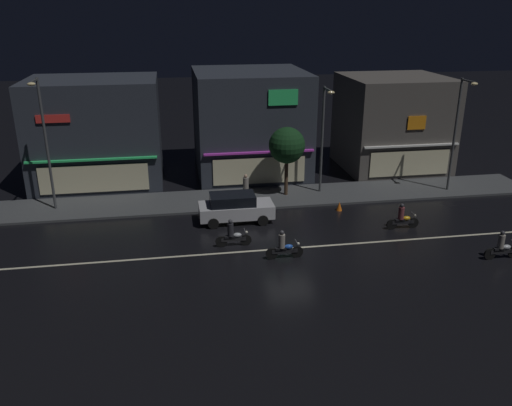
% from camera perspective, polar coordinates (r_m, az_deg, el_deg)
% --- Properties ---
extents(ground_plane, '(140.00, 140.00, 0.00)m').
position_cam_1_polar(ground_plane, '(27.24, 3.77, -4.97)').
color(ground_plane, black).
extents(lane_divider_stripe, '(34.42, 0.16, 0.01)m').
position_cam_1_polar(lane_divider_stripe, '(27.24, 3.77, -4.96)').
color(lane_divider_stripe, beige).
rests_on(lane_divider_stripe, ground).
extents(sidewalk_far, '(36.23, 3.93, 0.14)m').
position_cam_1_polar(sidewalk_far, '(34.04, 0.92, 0.60)').
color(sidewalk_far, '#424447').
rests_on(sidewalk_far, ground).
extents(storefront_left_block, '(7.39, 7.25, 6.93)m').
position_cam_1_polar(storefront_left_block, '(41.36, 14.68, 8.48)').
color(storefront_left_block, '#56514C').
rests_on(storefront_left_block, ground).
extents(storefront_center_block, '(7.89, 8.41, 7.48)m').
position_cam_1_polar(storefront_center_block, '(38.80, -0.67, 8.78)').
color(storefront_center_block, '#2D333D').
rests_on(storefront_center_block, ground).
extents(storefront_right_block, '(8.64, 6.72, 7.26)m').
position_cam_1_polar(storefront_right_block, '(37.92, -17.07, 7.41)').
color(storefront_right_block, '#2D333D').
rests_on(storefront_right_block, ground).
extents(streetlamp_west, '(0.44, 1.64, 7.91)m').
position_cam_1_polar(streetlamp_west, '(32.85, -22.15, 6.83)').
color(streetlamp_west, '#47494C').
rests_on(streetlamp_west, sidewalk_far).
extents(streetlamp_mid, '(0.44, 1.64, 6.96)m').
position_cam_1_polar(streetlamp_mid, '(33.90, 7.39, 7.74)').
color(streetlamp_mid, '#47494C').
rests_on(streetlamp_mid, sidewalk_far).
extents(streetlamp_east, '(0.44, 1.64, 7.42)m').
position_cam_1_polar(streetlamp_east, '(36.36, 21.18, 7.79)').
color(streetlamp_east, '#47494C').
rests_on(streetlamp_east, sidewalk_far).
extents(pedestrian_on_sidewalk, '(0.36, 0.36, 1.76)m').
position_cam_1_polar(pedestrian_on_sidewalk, '(33.04, -1.12, 1.60)').
color(pedestrian_on_sidewalk, gray).
rests_on(pedestrian_on_sidewalk, sidewalk_far).
extents(street_tree, '(2.33, 2.33, 4.50)m').
position_cam_1_polar(street_tree, '(33.46, 3.40, 6.28)').
color(street_tree, '#473323').
rests_on(street_tree, sidewalk_far).
extents(parked_car_near_kerb, '(4.30, 1.98, 1.67)m').
position_cam_1_polar(parked_car_near_kerb, '(30.22, -2.29, -0.47)').
color(parked_car_near_kerb, silver).
rests_on(parked_car_near_kerb, ground).
extents(motorcycle_lead, '(1.90, 0.60, 1.52)m').
position_cam_1_polar(motorcycle_lead, '(25.93, 3.04, -4.81)').
color(motorcycle_lead, black).
rests_on(motorcycle_lead, ground).
extents(motorcycle_following, '(1.90, 0.60, 1.52)m').
position_cam_1_polar(motorcycle_following, '(30.41, 15.72, -1.61)').
color(motorcycle_following, black).
rests_on(motorcycle_following, ground).
extents(motorcycle_opposite_lane, '(1.90, 0.60, 1.52)m').
position_cam_1_polar(motorcycle_opposite_lane, '(28.59, 25.31, -4.38)').
color(motorcycle_opposite_lane, black).
rests_on(motorcycle_opposite_lane, ground).
extents(motorcycle_trailing_far, '(1.90, 0.60, 1.52)m').
position_cam_1_polar(motorcycle_trailing_far, '(27.19, -2.59, -3.53)').
color(motorcycle_trailing_far, black).
rests_on(motorcycle_trailing_far, ground).
extents(traffic_cone, '(0.36, 0.36, 0.55)m').
position_cam_1_polar(traffic_cone, '(32.40, 9.10, -0.35)').
color(traffic_cone, orange).
rests_on(traffic_cone, ground).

